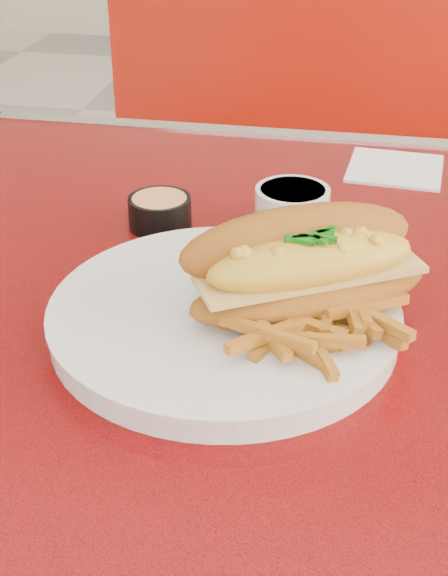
% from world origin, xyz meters
% --- Properties ---
extents(diner_table, '(1.23, 0.83, 0.77)m').
position_xyz_m(diner_table, '(0.00, 0.00, 0.61)').
color(diner_table, red).
rests_on(diner_table, ground).
extents(booth_bench_far, '(1.20, 0.51, 0.90)m').
position_xyz_m(booth_bench_far, '(0.00, 0.81, 0.29)').
color(booth_bench_far, '#A0170A').
rests_on(booth_bench_far, ground).
extents(dinner_plate, '(0.38, 0.38, 0.02)m').
position_xyz_m(dinner_plate, '(-0.16, -0.08, 0.78)').
color(dinner_plate, white).
rests_on(dinner_plate, diner_table).
extents(mac_hoagie, '(0.23, 0.19, 0.09)m').
position_xyz_m(mac_hoagie, '(-0.10, -0.06, 0.83)').
color(mac_hoagie, '#A9611B').
rests_on(mac_hoagie, dinner_plate).
extents(fries_pile, '(0.15, 0.14, 0.03)m').
position_xyz_m(fries_pile, '(-0.09, -0.09, 0.81)').
color(fries_pile, orange).
rests_on(fries_pile, dinner_plate).
extents(fork, '(0.04, 0.14, 0.00)m').
position_xyz_m(fork, '(-0.10, -0.08, 0.79)').
color(fork, silver).
rests_on(fork, dinner_plate).
extents(gravy_ramekin, '(0.09, 0.09, 0.04)m').
position_xyz_m(gravy_ramekin, '(-0.13, 0.12, 0.79)').
color(gravy_ramekin, white).
rests_on(gravy_ramekin, diner_table).
extents(sauce_cup_left, '(0.08, 0.08, 0.03)m').
position_xyz_m(sauce_cup_left, '(-0.27, 0.10, 0.79)').
color(sauce_cup_left, black).
rests_on(sauce_cup_left, diner_table).
extents(paper_napkin, '(0.12, 0.12, 0.00)m').
position_xyz_m(paper_napkin, '(-0.02, 0.30, 0.77)').
color(paper_napkin, white).
rests_on(paper_napkin, diner_table).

